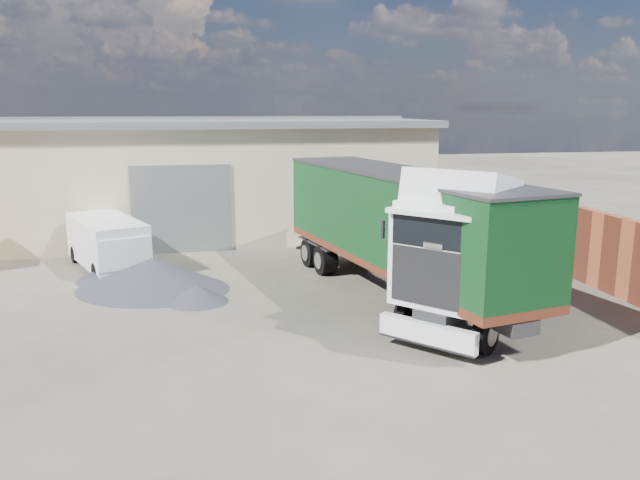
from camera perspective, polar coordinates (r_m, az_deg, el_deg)
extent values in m
plane|color=#292721|center=(16.80, -5.59, -8.39)|extent=(120.00, 120.00, 0.00)
cube|color=#C3BB96|center=(32.15, -19.64, 5.33)|extent=(30.00, 12.00, 5.00)
cube|color=#57595B|center=(31.98, -19.98, 10.05)|extent=(30.60, 12.60, 0.30)
cube|color=#57595B|center=(25.97, -12.50, 2.76)|extent=(4.00, 0.08, 3.60)
cube|color=#57595B|center=(31.98, -20.00, 10.41)|extent=(30.60, 0.40, 0.15)
cube|color=brown|center=(25.74, 19.08, 1.06)|extent=(0.35, 26.00, 2.50)
cylinder|color=black|center=(16.09, 11.37, -7.53)|extent=(2.38, 2.53, 1.05)
cylinder|color=black|center=(19.12, 16.04, -4.61)|extent=(2.41, 2.57, 1.05)
cylinder|color=black|center=(20.37, 17.50, -3.69)|extent=(2.41, 2.57, 1.05)
cube|color=#2D2D30|center=(18.05, 14.80, -4.32)|extent=(5.55, 4.92, 0.30)
cube|color=white|center=(15.29, 9.77, -8.43)|extent=(1.83, 2.08, 0.54)
cube|color=white|center=(15.91, 12.18, -1.29)|extent=(3.34, 3.36, 2.43)
cube|color=black|center=(15.01, 10.22, -3.47)|extent=(1.46, 1.70, 1.39)
cube|color=black|center=(14.78, 10.41, 0.62)|extent=(1.48, 1.73, 0.74)
cube|color=white|center=(15.81, 12.74, 4.35)|extent=(3.05, 3.11, 1.22)
cube|color=#0C5840|center=(16.86, 8.92, -1.37)|extent=(0.57, 0.49, 1.09)
cube|color=#0C5840|center=(15.86, 16.81, -2.60)|extent=(0.57, 0.49, 1.09)
cylinder|color=#2D2D30|center=(19.15, 16.36, -2.83)|extent=(1.54, 1.54, 0.12)
cube|color=#2D2D30|center=(16.26, 10.87, -7.22)|extent=(0.35, 0.35, 1.09)
cube|color=#2D2D30|center=(17.27, 15.83, -6.32)|extent=(0.35, 0.35, 1.09)
cylinder|color=black|center=(23.20, 2.13, -1.26)|extent=(2.67, 1.51, 1.05)
cube|color=#2D2D30|center=(19.66, 7.05, -2.67)|extent=(3.04, 11.78, 0.35)
cube|color=#5F2515|center=(19.58, 7.07, -1.75)|extent=(4.68, 12.10, 0.24)
cube|color=black|center=(19.30, 7.18, 2.30)|extent=(4.68, 12.10, 2.57)
cube|color=#2D2D30|center=(19.13, 7.28, 6.15)|extent=(4.75, 12.17, 0.08)
cylinder|color=black|center=(22.95, -17.74, -2.49)|extent=(1.99, 1.30, 0.65)
cylinder|color=black|center=(25.90, -19.69, -1.01)|extent=(1.99, 1.30, 0.65)
cube|color=white|center=(24.27, -18.88, -0.09)|extent=(3.41, 4.87, 1.66)
cube|color=white|center=(22.52, -17.63, -1.04)|extent=(2.01, 1.50, 1.08)
cube|color=black|center=(22.60, -17.86, 0.39)|extent=(1.62, 0.71, 0.59)
cone|color=#21242C|center=(21.10, -15.09, -3.00)|extent=(6.54, 6.54, 1.06)
cone|color=#21242C|center=(19.53, -11.13, -4.81)|extent=(2.45, 2.45, 0.53)
cone|color=#21242C|center=(22.70, -18.63, -2.72)|extent=(3.00, 3.00, 0.64)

